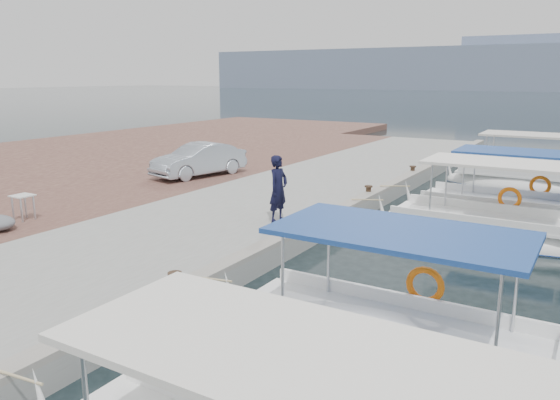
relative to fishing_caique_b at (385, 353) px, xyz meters
The scene contains 13 objects.
ground 4.97m from the fishing_caique_b, 140.47° to the left, with size 400.00×400.00×0.00m, color black.
concrete_quay 10.65m from the fishing_caique_b, 129.93° to the left, with size 6.00×40.00×0.50m, color gray.
quay_curb 9.12m from the fishing_caique_b, 116.40° to the left, with size 0.44×40.00×0.12m, color gray.
cobblestone_strip 14.38m from the fishing_caique_b, 145.40° to the left, with size 4.00×40.00×0.50m, color brown.
land_backing 23.31m from the fishing_caique_b, 159.50° to the left, with size 16.00×60.00×0.48m, color brown.
fishing_caique_b is the anchor object (origin of this frame).
fishing_caique_c 8.10m from the fishing_caique_b, 88.84° to the left, with size 6.82×2.35×2.83m.
fishing_caique_d 10.72m from the fishing_caique_b, 85.52° to the left, with size 7.95×2.29×2.83m.
fishing_caique_e 16.63m from the fishing_caique_b, 90.18° to the left, with size 6.38×2.36×2.83m.
mooring_bollards 6.29m from the fishing_caique_b, 131.89° to the left, with size 0.28×20.28×0.33m.
fisherman 7.22m from the fishing_caique_b, 135.23° to the left, with size 0.69×0.45×1.89m, color black.
parked_car 15.09m from the fishing_caique_b, 140.50° to the left, with size 1.42×4.08×1.34m, color #A6B1BE.
folding_table 11.53m from the fishing_caique_b, behind, with size 0.55×0.55×0.73m.
Camera 1 is at (6.52, -11.03, 4.53)m, focal length 35.00 mm.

